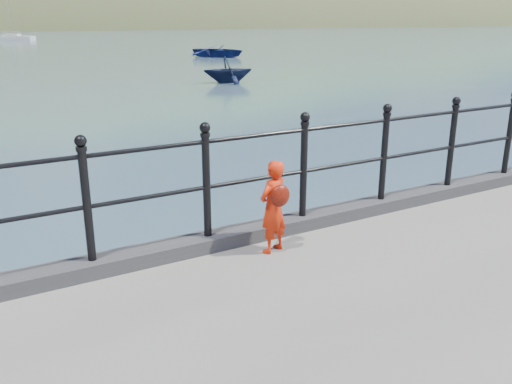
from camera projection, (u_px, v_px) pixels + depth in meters
ground at (251, 311)px, 6.43m from camera, size 600.00×600.00×0.00m
kerb at (257, 231)px, 5.98m from camera, size 60.00×0.30×0.15m
railing at (257, 166)px, 5.75m from camera, size 18.11×0.11×1.20m
far_shore at (50, 82)px, 228.80m from camera, size 830.00×200.00×156.00m
child at (273, 206)px, 5.49m from camera, size 0.41×0.36×0.97m
launch_blue at (219, 51)px, 48.40m from camera, size 5.53×6.10×1.04m
launch_navy at (228, 70)px, 28.90m from camera, size 3.02×2.74×1.38m
sailboat_deep at (12, 38)px, 83.46m from camera, size 6.49×5.36×9.63m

